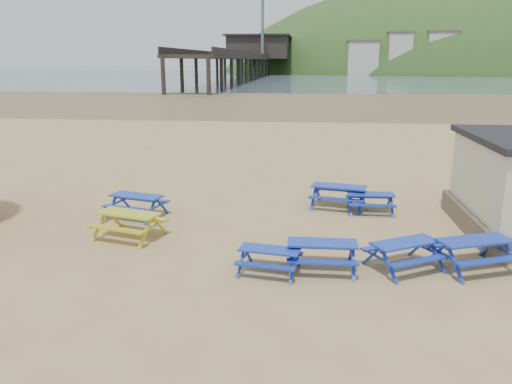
# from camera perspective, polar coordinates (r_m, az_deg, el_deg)

# --- Properties ---
(ground) EXTENTS (400.00, 400.00, 0.00)m
(ground) POSITION_cam_1_polar(r_m,az_deg,el_deg) (15.98, -0.65, -4.84)
(ground) COLOR tan
(ground) RESTS_ON ground
(wet_sand) EXTENTS (400.00, 400.00, 0.00)m
(wet_sand) POSITION_cam_1_polar(r_m,az_deg,el_deg) (70.17, 4.67, 10.38)
(wet_sand) COLOR brown
(wet_sand) RESTS_ON ground
(sea) EXTENTS (400.00, 400.00, 0.00)m
(sea) POSITION_cam_1_polar(r_m,az_deg,el_deg) (185.03, 5.66, 13.08)
(sea) COLOR #445662
(sea) RESTS_ON ground
(picnic_table_blue_a) EXTENTS (2.19, 1.94, 0.78)m
(picnic_table_blue_a) POSITION_cam_1_polar(r_m,az_deg,el_deg) (18.16, -13.47, -1.53)
(picnic_table_blue_a) COLOR #191D9C
(picnic_table_blue_a) RESTS_ON ground
(picnic_table_blue_b) EXTENTS (2.30, 2.01, 0.84)m
(picnic_table_blue_b) POSITION_cam_1_polar(r_m,az_deg,el_deg) (18.99, 9.41, -0.50)
(picnic_table_blue_b) COLOR #191D9C
(picnic_table_blue_b) RESTS_ON ground
(picnic_table_blue_c) EXTENTS (1.69, 1.36, 0.70)m
(picnic_table_blue_c) POSITION_cam_1_polar(r_m,az_deg,el_deg) (18.63, 12.92, -1.20)
(picnic_table_blue_c) COLOR #191D9C
(picnic_table_blue_c) RESTS_ON ground
(picnic_table_blue_d) EXTENTS (1.75, 1.50, 0.66)m
(picnic_table_blue_d) POSITION_cam_1_polar(r_m,az_deg,el_deg) (13.10, 1.54, -7.83)
(picnic_table_blue_d) COLOR #191D9C
(picnic_table_blue_d) RESTS_ON ground
(picnic_table_blue_e) EXTENTS (2.41, 2.19, 0.83)m
(picnic_table_blue_e) POSITION_cam_1_polar(r_m,az_deg,el_deg) (14.47, 23.62, -6.53)
(picnic_table_blue_e) COLOR #191D9C
(picnic_table_blue_e) RESTS_ON ground
(picnic_table_blue_f) EXTENTS (2.31, 2.18, 0.76)m
(picnic_table_blue_f) POSITION_cam_1_polar(r_m,az_deg,el_deg) (13.86, 16.60, -6.94)
(picnic_table_blue_f) COLOR #191D9C
(picnic_table_blue_f) RESTS_ON ground
(picnic_table_yellow) EXTENTS (2.31, 2.05, 0.82)m
(picnic_table_yellow) POSITION_cam_1_polar(r_m,az_deg,el_deg) (16.04, -14.28, -3.68)
(picnic_table_yellow) COLOR gold
(picnic_table_yellow) RESTS_ON ground
(pier) EXTENTS (24.00, 220.00, 39.29)m
(pier) POSITION_cam_1_polar(r_m,az_deg,el_deg) (194.18, 0.23, 14.84)
(pier) COLOR black
(pier) RESTS_ON ground
(headland_town) EXTENTS (264.00, 144.00, 108.00)m
(headland_town) POSITION_cam_1_polar(r_m,az_deg,el_deg) (260.50, 26.27, 9.96)
(headland_town) COLOR #2D4C1E
(headland_town) RESTS_ON ground
(picnic_table_blue_g) EXTENTS (1.83, 1.48, 0.76)m
(picnic_table_blue_g) POSITION_cam_1_polar(r_m,az_deg,el_deg) (13.38, 7.55, -7.22)
(picnic_table_blue_g) COLOR #191D9C
(picnic_table_blue_g) RESTS_ON ground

